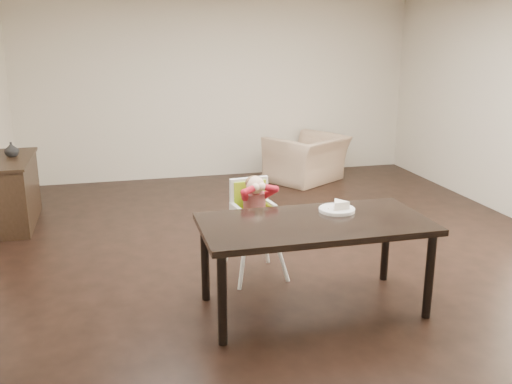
% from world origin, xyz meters
% --- Properties ---
extents(ground, '(7.00, 7.00, 0.00)m').
position_xyz_m(ground, '(0.00, 0.00, 0.00)').
color(ground, black).
rests_on(ground, ground).
extents(room_walls, '(6.02, 7.02, 2.71)m').
position_xyz_m(room_walls, '(0.00, 0.00, 1.86)').
color(room_walls, beige).
rests_on(room_walls, ground).
extents(dining_table, '(1.80, 0.90, 0.75)m').
position_xyz_m(dining_table, '(-0.15, -1.13, 0.67)').
color(dining_table, black).
rests_on(dining_table, ground).
extents(high_chair, '(0.44, 0.44, 0.95)m').
position_xyz_m(high_chair, '(-0.45, -0.36, 0.67)').
color(high_chair, white).
rests_on(high_chair, ground).
extents(plate, '(0.39, 0.39, 0.09)m').
position_xyz_m(plate, '(0.12, -0.94, 0.78)').
color(plate, white).
rests_on(plate, dining_table).
extents(armchair, '(1.26, 1.14, 0.92)m').
position_xyz_m(armchair, '(1.17, 2.80, 0.46)').
color(armchair, tan).
rests_on(armchair, ground).
extents(sideboard, '(0.44, 1.26, 0.79)m').
position_xyz_m(sideboard, '(-2.78, 1.73, 0.40)').
color(sideboard, black).
rests_on(sideboard, ground).
extents(vase, '(0.16, 0.17, 0.16)m').
position_xyz_m(vase, '(-2.78, 1.83, 0.87)').
color(vase, '#99999E').
rests_on(vase, sideboard).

